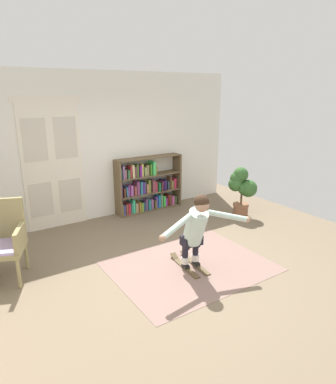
# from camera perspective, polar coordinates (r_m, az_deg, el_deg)

# --- Properties ---
(ground_plane) EXTENTS (7.20, 7.20, 0.00)m
(ground_plane) POSITION_cam_1_polar(r_m,az_deg,el_deg) (5.24, 1.66, -12.18)
(ground_plane) COLOR #72614C
(back_wall) EXTENTS (6.00, 0.10, 2.90)m
(back_wall) POSITION_cam_1_polar(r_m,az_deg,el_deg) (6.96, -10.73, 7.51)
(back_wall) COLOR silver
(back_wall) RESTS_ON ground
(double_door) EXTENTS (1.22, 0.05, 2.45)m
(double_door) POSITION_cam_1_polar(r_m,az_deg,el_deg) (6.61, -18.81, 4.50)
(double_door) COLOR silver
(double_door) RESTS_ON ground
(rug) EXTENTS (2.28, 1.78, 0.01)m
(rug) POSITION_cam_1_polar(r_m,az_deg,el_deg) (5.21, 3.72, -12.32)
(rug) COLOR #83665C
(rug) RESTS_ON ground
(bookshelf) EXTENTS (1.51, 0.30, 1.18)m
(bookshelf) POSITION_cam_1_polar(r_m,az_deg,el_deg) (7.34, -3.58, 0.77)
(bookshelf) COLOR brown
(bookshelf) RESTS_ON ground
(wicker_chair) EXTENTS (0.78, 0.78, 1.10)m
(wicker_chair) POSITION_cam_1_polar(r_m,az_deg,el_deg) (5.21, -26.35, -7.06)
(wicker_chair) COLOR #938658
(wicker_chair) RESTS_ON ground
(potted_plant) EXTENTS (0.52, 0.51, 1.03)m
(potted_plant) POSITION_cam_1_polar(r_m,az_deg,el_deg) (7.14, 12.28, 0.76)
(potted_plant) COLOR #8B5A3E
(potted_plant) RESTS_ON ground
(skis_pair) EXTENTS (0.34, 0.76, 0.07)m
(skis_pair) POSITION_cam_1_polar(r_m,az_deg,el_deg) (5.22, 3.56, -11.99)
(skis_pair) COLOR brown
(skis_pair) RESTS_ON rug
(person_skier) EXTENTS (1.44, 0.65, 1.12)m
(person_skier) POSITION_cam_1_polar(r_m,az_deg,el_deg) (4.80, 4.79, -5.73)
(person_skier) COLOR white
(person_skier) RESTS_ON skis_pair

